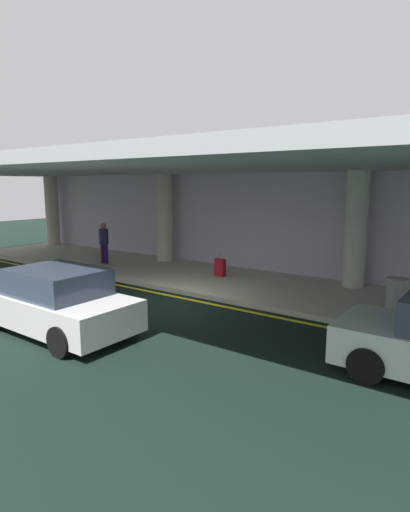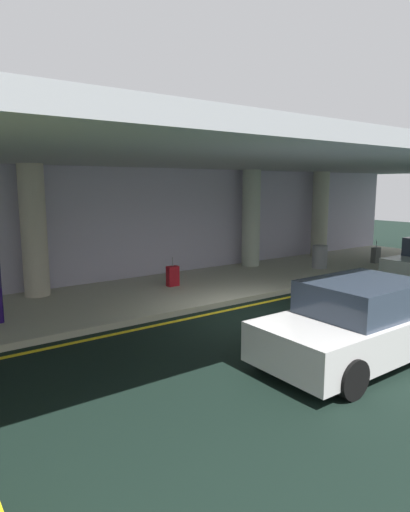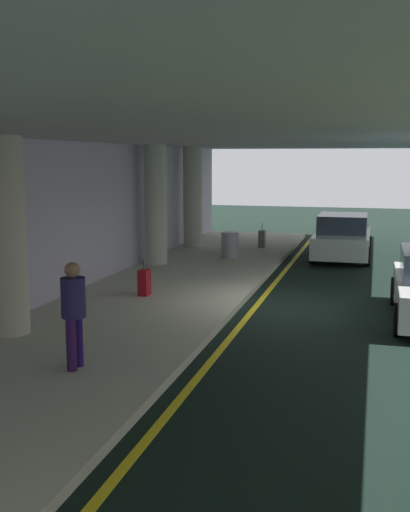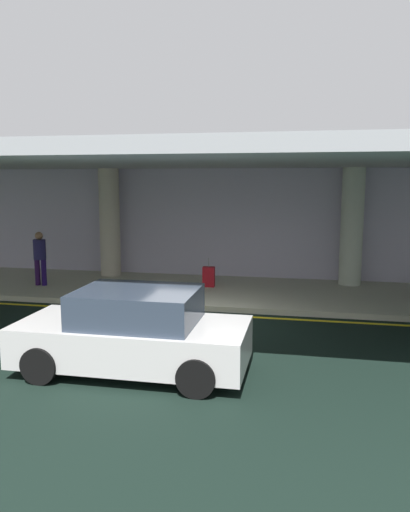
{
  "view_description": "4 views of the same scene",
  "coord_description": "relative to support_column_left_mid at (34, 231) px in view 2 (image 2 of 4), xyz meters",
  "views": [
    {
      "loc": [
        7.96,
        -8.85,
        3.4
      ],
      "look_at": [
        -0.12,
        2.21,
        1.05
      ],
      "focal_mm": 29.66,
      "sensor_mm": 36.0,
      "label": 1
    },
    {
      "loc": [
        -7.19,
        -7.88,
        3.22
      ],
      "look_at": [
        0.37,
        2.59,
        1.12
      ],
      "focal_mm": 30.64,
      "sensor_mm": 36.0,
      "label": 2
    },
    {
      "loc": [
        -13.93,
        -1.88,
        3.4
      ],
      "look_at": [
        -0.83,
        1.72,
        1.25
      ],
      "focal_mm": 43.59,
      "sensor_mm": 36.0,
      "label": 3
    },
    {
      "loc": [
        2.58,
        -11.41,
        3.4
      ],
      "look_at": [
        -0.14,
        2.02,
        1.31
      ],
      "focal_mm": 34.91,
      "sensor_mm": 36.0,
      "label": 4
    }
  ],
  "objects": [
    {
      "name": "ground_plane",
      "position": [
        4.0,
        -4.61,
        -1.97
      ],
      "size": [
        60.0,
        60.0,
        0.0
      ],
      "primitive_type": "plane",
      "color": "black"
    },
    {
      "name": "sidewalk",
      "position": [
        4.0,
        -1.51,
        -1.9
      ],
      "size": [
        26.0,
        4.2,
        0.15
      ],
      "primitive_type": "cube",
      "color": "#B4B29C",
      "rests_on": "ground"
    },
    {
      "name": "lane_stripe_yellow",
      "position": [
        4.0,
        -3.92,
        -1.97
      ],
      "size": [
        26.0,
        0.14,
        0.01
      ],
      "primitive_type": "cube",
      "color": "yellow",
      "rests_on": "ground"
    },
    {
      "name": "support_column_left_mid",
      "position": [
        0.0,
        0.0,
        0.0
      ],
      "size": [
        0.69,
        0.69,
        3.65
      ],
      "primitive_type": "cylinder",
      "color": "#BBB29C",
      "rests_on": "sidewalk"
    },
    {
      "name": "support_column_center",
      "position": [
        8.0,
        0.0,
        0.0
      ],
      "size": [
        0.69,
        0.69,
        3.65
      ],
      "primitive_type": "cylinder",
      "color": "#ADB6A3",
      "rests_on": "sidewalk"
    },
    {
      "name": "support_column_right_mid",
      "position": [
        12.0,
        0.0,
        0.0
      ],
      "size": [
        0.69,
        0.69,
        3.65
      ],
      "primitive_type": "cylinder",
      "color": "#B2B39D",
      "rests_on": "sidewalk"
    },
    {
      "name": "ceiling_overhang",
      "position": [
        4.0,
        -2.01,
        1.97
      ],
      "size": [
        28.0,
        13.2,
        0.3
      ],
      "primitive_type": "cube",
      "color": "#9A9DA2",
      "rests_on": "support_column_far_left"
    },
    {
      "name": "terminal_back_wall",
      "position": [
        4.0,
        0.74,
        -0.07
      ],
      "size": [
        26.0,
        0.3,
        3.8
      ],
      "primitive_type": "cube",
      "color": "#B1ABC1",
      "rests_on": "ground"
    },
    {
      "name": "car_silver_no2",
      "position": [
        3.64,
        -7.89,
        -1.26
      ],
      "size": [
        4.1,
        1.92,
        1.5
      ],
      "rotation": [
        0.0,
        0.0,
        3.12
      ],
      "color": "#BDBBB9",
      "rests_on": "ground"
    },
    {
      "name": "suitcase_upright_primary",
      "position": [
        12.44,
        -2.52,
        -1.51
      ],
      "size": [
        0.36,
        0.22,
        0.9
      ],
      "rotation": [
        0.0,
        0.0,
        0.41
      ],
      "color": "#5C5E5D",
      "rests_on": "sidewalk"
    },
    {
      "name": "suitcase_upright_secondary",
      "position": [
        3.7,
        -1.25,
        -1.51
      ],
      "size": [
        0.36,
        0.22,
        0.9
      ],
      "rotation": [
        0.0,
        0.0,
        -0.01
      ],
      "color": "maroon",
      "rests_on": "sidewalk"
    },
    {
      "name": "trash_bin_steel",
      "position": [
        9.73,
        -1.94,
        -1.4
      ],
      "size": [
        0.56,
        0.56,
        0.85
      ],
      "primitive_type": "cylinder",
      "color": "gray",
      "rests_on": "sidewalk"
    }
  ]
}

